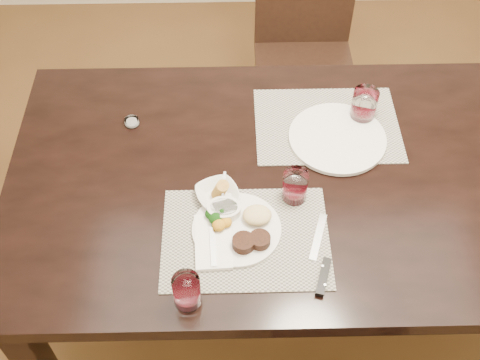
{
  "coord_description": "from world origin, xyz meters",
  "views": [
    {
      "loc": [
        -0.32,
        -1.16,
        2.13
      ],
      "look_at": [
        -0.3,
        -0.08,
        0.82
      ],
      "focal_mm": 45.0,
      "sensor_mm": 36.0,
      "label": 1
    }
  ],
  "objects_px": {
    "steak_knife": "(322,267)",
    "wine_glass_near": "(295,187)",
    "chair_far": "(304,45)",
    "far_plate": "(337,138)",
    "cracker_bowl": "(217,194)",
    "dinner_plate": "(241,228)"
  },
  "relations": [
    {
      "from": "cracker_bowl",
      "to": "wine_glass_near",
      "type": "bearing_deg",
      "value": 0.0
    },
    {
      "from": "steak_knife",
      "to": "wine_glass_near",
      "type": "distance_m",
      "value": 0.25
    },
    {
      "from": "cracker_bowl",
      "to": "far_plate",
      "type": "height_order",
      "value": "cracker_bowl"
    },
    {
      "from": "far_plate",
      "to": "cracker_bowl",
      "type": "bearing_deg",
      "value": -149.2
    },
    {
      "from": "chair_far",
      "to": "steak_knife",
      "type": "distance_m",
      "value": 1.29
    },
    {
      "from": "chair_far",
      "to": "cracker_bowl",
      "type": "bearing_deg",
      "value": -109.63
    },
    {
      "from": "cracker_bowl",
      "to": "far_plate",
      "type": "distance_m",
      "value": 0.44
    },
    {
      "from": "far_plate",
      "to": "chair_far",
      "type": "bearing_deg",
      "value": 90.81
    },
    {
      "from": "steak_knife",
      "to": "wine_glass_near",
      "type": "bearing_deg",
      "value": 120.19
    },
    {
      "from": "chair_far",
      "to": "far_plate",
      "type": "bearing_deg",
      "value": -89.19
    },
    {
      "from": "wine_glass_near",
      "to": "far_plate",
      "type": "height_order",
      "value": "wine_glass_near"
    },
    {
      "from": "steak_knife",
      "to": "cracker_bowl",
      "type": "height_order",
      "value": "cracker_bowl"
    },
    {
      "from": "chair_far",
      "to": "far_plate",
      "type": "height_order",
      "value": "chair_far"
    },
    {
      "from": "wine_glass_near",
      "to": "chair_far",
      "type": "bearing_deg",
      "value": 82.06
    },
    {
      "from": "dinner_plate",
      "to": "cracker_bowl",
      "type": "relative_size",
      "value": 1.58
    },
    {
      "from": "dinner_plate",
      "to": "steak_knife",
      "type": "distance_m",
      "value": 0.25
    },
    {
      "from": "steak_knife",
      "to": "dinner_plate",
      "type": "bearing_deg",
      "value": 167.1
    },
    {
      "from": "dinner_plate",
      "to": "cracker_bowl",
      "type": "height_order",
      "value": "cracker_bowl"
    },
    {
      "from": "dinner_plate",
      "to": "wine_glass_near",
      "type": "height_order",
      "value": "wine_glass_near"
    },
    {
      "from": "chair_far",
      "to": "cracker_bowl",
      "type": "height_order",
      "value": "chair_far"
    },
    {
      "from": "dinner_plate",
      "to": "steak_knife",
      "type": "relative_size",
      "value": 0.94
    },
    {
      "from": "dinner_plate",
      "to": "wine_glass_near",
      "type": "xyz_separation_m",
      "value": [
        0.16,
        0.12,
        0.03
      ]
    }
  ]
}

